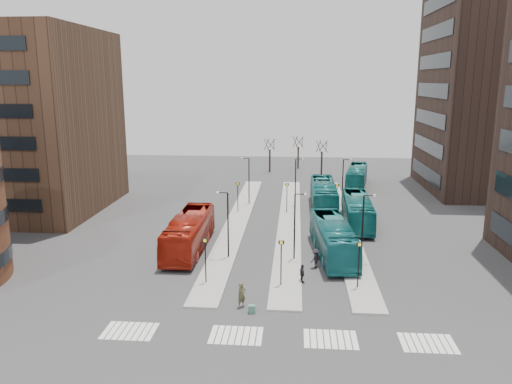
# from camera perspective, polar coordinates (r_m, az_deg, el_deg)

# --- Properties ---
(ground) EXTENTS (160.00, 160.00, 0.00)m
(ground) POSITION_cam_1_polar(r_m,az_deg,el_deg) (29.75, -1.23, -19.83)
(ground) COLOR #2F2F31
(ground) RESTS_ON ground
(island_left) EXTENTS (2.50, 45.00, 0.15)m
(island_left) POSITION_cam_1_polar(r_m,az_deg,el_deg) (57.58, -2.15, -3.34)
(island_left) COLOR gray
(island_left) RESTS_ON ground
(island_mid) EXTENTS (2.50, 45.00, 0.15)m
(island_mid) POSITION_cam_1_polar(r_m,az_deg,el_deg) (57.20, 3.84, -3.47)
(island_mid) COLOR gray
(island_mid) RESTS_ON ground
(island_right) EXTENTS (2.50, 45.00, 0.15)m
(island_right) POSITION_cam_1_polar(r_m,az_deg,el_deg) (57.45, 9.85, -3.56)
(island_right) COLOR gray
(island_right) RESTS_ON ground
(suitcase) EXTENTS (0.52, 0.44, 0.59)m
(suitcase) POSITION_cam_1_polar(r_m,az_deg,el_deg) (35.89, -0.49, -13.23)
(suitcase) COLOR navy
(suitcase) RESTS_ON ground
(red_bus) EXTENTS (2.93, 12.44, 3.46)m
(red_bus) POSITION_cam_1_polar(r_m,az_deg,el_deg) (48.23, -7.64, -4.60)
(red_bus) COLOR maroon
(red_bus) RESTS_ON ground
(teal_bus_a) EXTENTS (3.99, 12.39, 3.39)m
(teal_bus_a) POSITION_cam_1_polar(r_m,az_deg,el_deg) (46.83, 8.78, -5.21)
(teal_bus_a) COLOR #146066
(teal_bus_a) RESTS_ON ground
(teal_bus_b) EXTENTS (2.97, 12.66, 3.53)m
(teal_bus_b) POSITION_cam_1_polar(r_m,az_deg,el_deg) (63.38, 7.72, -0.37)
(teal_bus_b) COLOR #146566
(teal_bus_b) RESTS_ON ground
(teal_bus_c) EXTENTS (3.15, 12.00, 3.32)m
(teal_bus_c) POSITION_cam_1_polar(r_m,az_deg,el_deg) (57.10, 11.51, -2.08)
(teal_bus_c) COLOR #146868
(teal_bus_c) RESTS_ON ground
(teal_bus_d) EXTENTS (4.55, 11.55, 3.14)m
(teal_bus_d) POSITION_cam_1_polar(r_m,az_deg,el_deg) (77.90, 11.44, 1.80)
(teal_bus_d) COLOR #156D6C
(teal_bus_d) RESTS_ON ground
(traveller) EXTENTS (0.81, 0.80, 1.88)m
(traveller) POSITION_cam_1_polar(r_m,az_deg,el_deg) (36.46, -1.65, -11.68)
(traveller) COLOR #49462C
(traveller) RESTS_ON ground
(commuter_a) EXTENTS (0.94, 0.82, 1.63)m
(commuter_a) POSITION_cam_1_polar(r_m,az_deg,el_deg) (45.73, -9.17, -6.84)
(commuter_a) COLOR black
(commuter_a) RESTS_ON ground
(commuter_b) EXTENTS (0.65, 0.98, 1.55)m
(commuter_b) POSITION_cam_1_polar(r_m,az_deg,el_deg) (40.75, 5.30, -9.28)
(commuter_b) COLOR black
(commuter_b) RESTS_ON ground
(commuter_c) EXTENTS (1.21, 1.24, 1.71)m
(commuter_c) POSITION_cam_1_polar(r_m,az_deg,el_deg) (43.94, 6.82, -7.54)
(commuter_c) COLOR black
(commuter_c) RESTS_ON ground
(crosswalk_stripes) EXTENTS (22.35, 2.40, 0.01)m
(crosswalk_stripes) POSITION_cam_1_polar(r_m,az_deg,el_deg) (33.08, 2.65, -16.22)
(crosswalk_stripes) COLOR silver
(crosswalk_stripes) RESTS_ON ground
(tower_far) EXTENTS (20.12, 20.00, 30.00)m
(tower_far) POSITION_cam_1_polar(r_m,az_deg,el_deg) (80.48, 26.53, 10.71)
(tower_far) COLOR #2F211A
(tower_far) RESTS_ON ground
(sign_poles) EXTENTS (12.45, 22.12, 3.65)m
(sign_poles) POSITION_cam_1_polar(r_m,az_deg,el_deg) (49.84, 3.29, -3.12)
(sign_poles) COLOR black
(sign_poles) RESTS_ON ground
(lamp_posts) EXTENTS (14.04, 20.24, 6.12)m
(lamp_posts) POSITION_cam_1_polar(r_m,az_deg,el_deg) (54.37, 4.53, -0.52)
(lamp_posts) COLOR black
(lamp_posts) RESTS_ON ground
(bare_trees) EXTENTS (10.97, 8.14, 5.90)m
(bare_trees) POSITION_cam_1_polar(r_m,az_deg,el_deg) (88.60, 4.63, 4.08)
(bare_trees) COLOR black
(bare_trees) RESTS_ON ground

